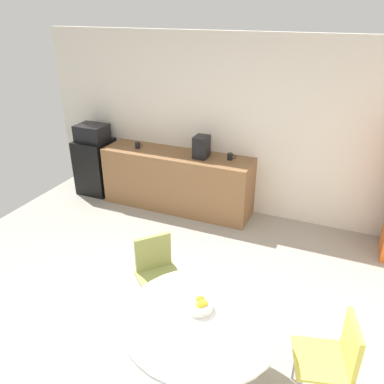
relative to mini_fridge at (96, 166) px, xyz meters
name	(u,v)px	position (x,y,z in m)	size (l,w,h in m)	color
ground_plane	(127,339)	(2.21, -2.65, -0.46)	(6.00, 6.00, 0.00)	#9E998E
wall_back	(230,127)	(2.21, 0.35, 0.84)	(6.00, 0.10, 2.60)	silver
counter_block	(177,181)	(1.51, 0.00, -0.01)	(2.32, 0.60, 0.90)	brown
mini_fridge	(96,166)	(0.00, 0.00, 0.00)	(0.54, 0.54, 0.91)	black
microwave	(92,133)	(0.00, 0.00, 0.59)	(0.48, 0.38, 0.26)	black
round_table	(202,329)	(3.04, -2.82, 0.17)	(1.23, 1.23, 0.75)	silver
chair_yellow	(336,354)	(4.04, -2.55, 0.07)	(0.52, 0.52, 0.83)	silver
chair_olive	(157,267)	(2.28, -2.13, 0.07)	(0.59, 0.59, 0.83)	silver
fruit_bowl	(200,305)	(3.00, -2.74, 0.34)	(0.21, 0.21, 0.11)	silver
mug_white	(230,157)	(2.33, 0.07, 0.49)	(0.13, 0.08, 0.09)	black
mug_green	(138,145)	(0.86, -0.02, 0.49)	(0.13, 0.08, 0.09)	black
coffee_maker	(201,147)	(1.91, 0.00, 0.60)	(0.20, 0.24, 0.32)	black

